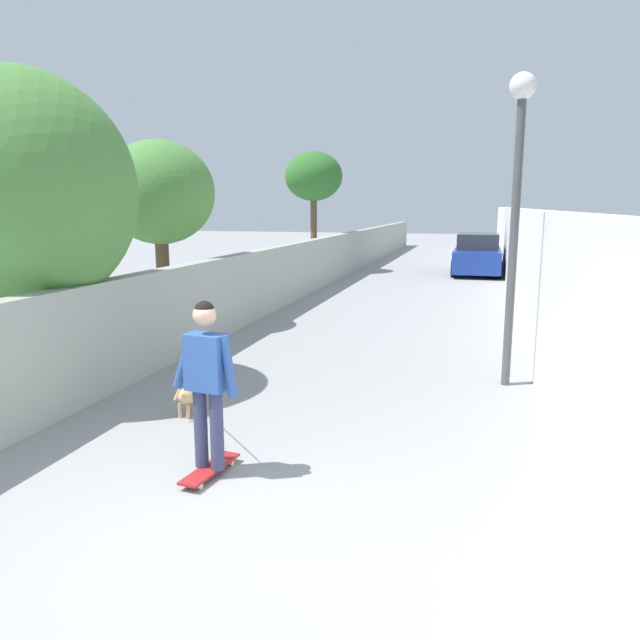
% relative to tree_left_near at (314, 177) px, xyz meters
% --- Properties ---
extents(ground_plane, '(80.00, 80.00, 0.00)m').
position_rel_tree_left_near_xyz_m(ground_plane, '(-5.00, -4.39, -3.65)').
color(ground_plane, gray).
extents(wall_left, '(48.00, 0.30, 1.56)m').
position_rel_tree_left_near_xyz_m(wall_left, '(-7.00, -1.39, -2.87)').
color(wall_left, '#999E93').
rests_on(wall_left, ground).
extents(fence_right, '(48.00, 0.30, 2.50)m').
position_rel_tree_left_near_xyz_m(fence_right, '(-7.00, -7.38, -2.40)').
color(fence_right, white).
rests_on(fence_right, ground).
extents(tree_left_near, '(2.21, 2.21, 4.63)m').
position_rel_tree_left_near_xyz_m(tree_left_near, '(0.00, 0.00, 0.00)').
color(tree_left_near, brown).
rests_on(tree_left_near, ground).
extents(tree_left_mid, '(2.27, 2.27, 3.90)m').
position_rel_tree_left_near_xyz_m(tree_left_mid, '(-11.50, 0.06, -0.83)').
color(tree_left_mid, brown).
rests_on(tree_left_mid, ground).
extents(tree_left_far, '(3.08, 3.08, 4.36)m').
position_rel_tree_left_near_xyz_m(tree_left_far, '(-16.00, -0.43, -0.90)').
color(tree_left_far, brown).
rests_on(tree_left_far, ground).
extents(lamp_post, '(0.36, 0.36, 4.33)m').
position_rel_tree_left_near_xyz_m(lamp_post, '(-13.93, -6.83, -0.69)').
color(lamp_post, '#4C4C51').
rests_on(lamp_post, ground).
extents(skateboard, '(0.82, 0.30, 0.08)m').
position_rel_tree_left_near_xyz_m(skateboard, '(-17.83, -3.97, -3.58)').
color(skateboard, maroon).
rests_on(skateboard, ground).
extents(person_skateboarder, '(0.27, 0.72, 1.63)m').
position_rel_tree_left_near_xyz_m(person_skateboarder, '(-17.83, -3.97, -2.61)').
color(person_skateboarder, '#333859').
rests_on(person_skateboarder, skateboard).
extents(dog, '(1.83, 1.13, 1.06)m').
position_rel_tree_left_near_xyz_m(dog, '(-16.31, -2.99, -3.37)').
color(dog, tan).
rests_on(dog, ground).
extents(car_near, '(4.02, 1.80, 1.54)m').
position_rel_tree_left_near_xyz_m(car_near, '(0.89, -6.23, -2.93)').
color(car_near, navy).
rests_on(car_near, ground).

